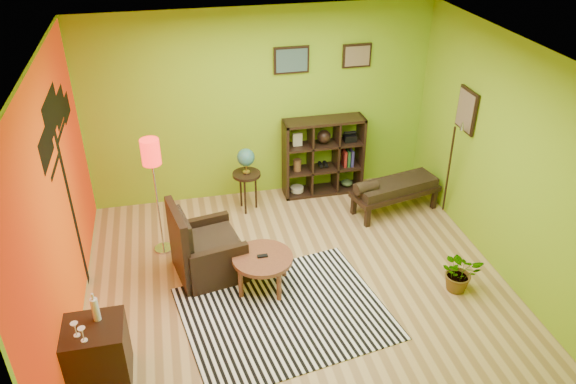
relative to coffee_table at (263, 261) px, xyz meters
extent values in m
plane|color=tan|center=(0.40, 0.00, -0.38)|extent=(5.00, 5.00, 0.00)
cube|color=#83B61A|center=(0.40, 2.25, 1.02)|extent=(5.00, 0.04, 2.80)
cube|color=#83B61A|center=(0.40, -2.25, 1.02)|extent=(5.00, 0.04, 2.80)
cube|color=#83B61A|center=(-2.10, 0.00, 1.02)|extent=(0.04, 4.50, 2.80)
cube|color=#83B61A|center=(2.90, 0.00, 1.02)|extent=(0.04, 4.50, 2.80)
cube|color=white|center=(0.40, 0.00, 2.42)|extent=(5.00, 4.50, 0.04)
cube|color=#DE4207|center=(-2.08, 0.00, 1.02)|extent=(0.01, 4.45, 2.75)
cube|color=black|center=(-2.06, 0.55, 0.67)|extent=(0.01, 0.14, 2.10)
cube|color=black|center=(-2.06, 0.05, 1.67)|extent=(0.01, 0.65, 0.32)
cube|color=black|center=(-2.06, 0.60, 1.80)|extent=(0.01, 0.85, 0.40)
cube|color=black|center=(-2.06, 1.10, 1.67)|extent=(0.01, 0.70, 0.32)
cube|color=black|center=(-2.06, 1.45, 1.52)|extent=(0.01, 0.50, 0.26)
cube|color=black|center=(0.85, 2.22, 1.67)|extent=(0.50, 0.03, 0.38)
cube|color=#476A63|center=(0.85, 2.19, 1.67)|extent=(0.44, 0.01, 0.32)
cube|color=black|center=(1.80, 2.22, 1.67)|extent=(0.42, 0.03, 0.34)
cube|color=#907758|center=(1.80, 2.19, 1.67)|extent=(0.36, 0.01, 0.28)
cube|color=black|center=(2.87, 0.90, 1.27)|extent=(0.03, 0.44, 0.56)
cube|color=#907758|center=(2.85, 0.90, 1.27)|extent=(0.01, 0.38, 0.50)
cylinder|color=black|center=(2.75, 0.90, 0.40)|extent=(0.23, 0.34, 1.46)
cone|color=silver|center=(2.75, 0.75, 1.14)|extent=(0.08, 0.09, 0.16)
cube|color=white|center=(0.15, -0.52, -0.37)|extent=(2.48, 2.12, 0.01)
cylinder|color=brown|center=(0.00, 0.00, 0.04)|extent=(0.71, 0.71, 0.05)
cylinder|color=brown|center=(0.29, 0.13, -0.18)|extent=(0.06, 0.06, 0.39)
cylinder|color=brown|center=(-0.13, 0.29, -0.18)|extent=(0.06, 0.06, 0.39)
cylinder|color=brown|center=(0.13, -0.29, -0.18)|extent=(0.06, 0.06, 0.39)
cylinder|color=brown|center=(-0.29, -0.13, -0.18)|extent=(0.06, 0.06, 0.39)
cube|color=black|center=(0.00, 0.00, 0.07)|extent=(0.12, 0.05, 0.02)
cube|color=black|center=(-0.57, 0.43, -0.20)|extent=(0.91, 0.90, 0.35)
cube|color=black|center=(-0.93, 0.36, 0.11)|extent=(0.23, 0.76, 0.97)
cube|color=black|center=(-0.50, 0.07, -0.09)|extent=(0.71, 0.22, 0.57)
cube|color=black|center=(-0.64, 0.78, -0.09)|extent=(0.71, 0.22, 0.57)
cube|color=tan|center=(-0.54, 0.43, 0.04)|extent=(0.72, 0.71, 0.12)
cube|color=tan|center=(-0.86, 0.37, 0.29)|extent=(0.19, 0.57, 0.44)
cube|color=black|center=(-1.80, -1.03, -0.04)|extent=(0.57, 0.52, 0.67)
cylinder|color=white|center=(-1.75, -0.93, 0.42)|extent=(0.07, 0.07, 0.25)
cylinder|color=white|center=(-1.75, -0.93, 0.58)|extent=(0.02, 0.02, 0.07)
cylinder|color=white|center=(-1.92, -1.11, 0.30)|extent=(0.06, 0.06, 0.01)
cylinder|color=white|center=(-1.92, -1.11, 0.35)|extent=(0.01, 0.01, 0.09)
cone|color=white|center=(-1.92, -1.11, 0.42)|extent=(0.07, 0.07, 0.06)
cylinder|color=white|center=(-1.85, -1.19, 0.30)|extent=(0.06, 0.06, 0.01)
cylinder|color=white|center=(-1.85, -1.19, 0.35)|extent=(0.01, 0.01, 0.09)
cone|color=white|center=(-1.85, -1.19, 0.42)|extent=(0.07, 0.07, 0.06)
cylinder|color=silver|center=(-1.15, 1.02, -0.36)|extent=(0.24, 0.24, 0.03)
cylinder|color=silver|center=(-1.15, 1.02, 0.36)|extent=(0.02, 0.02, 1.48)
cylinder|color=red|center=(-1.15, 1.02, 1.05)|extent=(0.23, 0.23, 0.32)
cylinder|color=black|center=(0.10, 1.76, 0.20)|extent=(0.40, 0.40, 0.04)
cylinder|color=black|center=(0.22, 1.78, -0.10)|extent=(0.03, 0.03, 0.56)
cylinder|color=black|center=(0.02, 1.87, -0.10)|extent=(0.03, 0.03, 0.56)
cylinder|color=black|center=(0.04, 1.64, -0.10)|extent=(0.03, 0.03, 0.56)
cylinder|color=gold|center=(0.10, 1.76, 0.24)|extent=(0.10, 0.10, 0.02)
cylinder|color=gold|center=(0.10, 1.76, 0.30)|extent=(0.02, 0.02, 0.10)
sphere|color=#216A92|center=(0.10, 1.76, 0.47)|extent=(0.25, 0.25, 0.25)
cube|color=black|center=(0.72, 2.03, 0.22)|extent=(0.04, 0.35, 1.20)
cube|color=black|center=(1.88, 2.03, 0.22)|extent=(0.04, 0.35, 1.20)
cube|color=black|center=(1.30, 2.03, -0.36)|extent=(1.20, 0.35, 0.04)
cube|color=black|center=(1.30, 2.03, 0.80)|extent=(1.20, 0.35, 0.04)
cube|color=black|center=(1.10, 2.03, 0.22)|extent=(0.03, 0.33, 1.12)
cube|color=black|center=(1.50, 2.03, 0.22)|extent=(0.03, 0.33, 1.12)
cube|color=black|center=(1.30, 2.03, 0.02)|extent=(1.12, 0.33, 0.03)
cube|color=black|center=(1.30, 2.03, 0.42)|extent=(1.12, 0.33, 0.03)
cylinder|color=#C1B790|center=(0.90, 2.03, -0.29)|extent=(0.20, 0.20, 0.07)
sphere|color=black|center=(1.30, 2.03, 0.55)|extent=(0.20, 0.20, 0.20)
cube|color=black|center=(1.70, 2.03, 0.49)|extent=(0.18, 0.15, 0.10)
cylinder|color=black|center=(1.26, 2.03, 0.09)|extent=(0.06, 0.12, 0.06)
cylinder|color=black|center=(1.34, 2.03, 0.09)|extent=(0.06, 0.12, 0.06)
ellipsoid|color=#384C26|center=(1.70, 2.03, -0.28)|extent=(0.18, 0.18, 0.09)
cylinder|color=brown|center=(0.90, 2.03, 0.12)|extent=(0.12, 0.12, 0.18)
cube|color=#C1B790|center=(0.90, 2.03, 0.54)|extent=(0.14, 0.03, 0.20)
cube|color=maroon|center=(1.63, 2.03, 0.16)|extent=(0.04, 0.18, 0.26)
cube|color=#1E4C1E|center=(1.69, 2.03, 0.16)|extent=(0.04, 0.18, 0.26)
cube|color=navy|center=(1.74, 2.03, 0.16)|extent=(0.04, 0.18, 0.26)
cube|color=black|center=(2.17, 1.26, -0.05)|extent=(1.36, 0.73, 0.07)
cube|color=tan|center=(2.17, 1.26, 0.05)|extent=(1.26, 0.66, 0.13)
cylinder|color=tan|center=(1.68, 1.15, 0.14)|extent=(0.35, 0.23, 0.17)
cube|color=black|center=(2.69, 1.56, -0.23)|extent=(0.08, 0.08, 0.29)
cube|color=black|center=(1.57, 1.31, -0.23)|extent=(0.08, 0.08, 0.29)
cube|color=black|center=(2.77, 1.20, -0.23)|extent=(0.08, 0.08, 0.29)
cube|color=black|center=(1.65, 0.95, -0.23)|extent=(0.08, 0.08, 0.29)
imported|color=#26661E|center=(2.25, -0.56, -0.18)|extent=(0.56, 0.60, 0.40)
camera|label=1|loc=(-0.86, -5.19, 4.02)|focal=35.00mm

